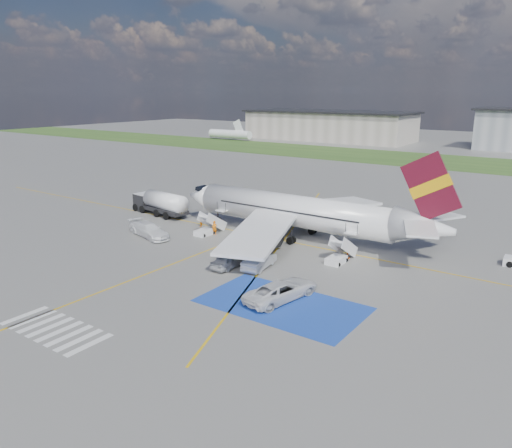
# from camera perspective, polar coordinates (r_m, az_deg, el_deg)

# --- Properties ---
(ground) EXTENTS (400.00, 400.00, 0.00)m
(ground) POSITION_cam_1_polar(r_m,az_deg,el_deg) (51.84, -4.00, -5.06)
(ground) COLOR #60605E
(ground) RESTS_ON ground
(grass_strip) EXTENTS (400.00, 30.00, 0.01)m
(grass_strip) POSITION_cam_1_polar(r_m,az_deg,el_deg) (137.25, 22.14, 6.51)
(grass_strip) COLOR #2D4C1E
(grass_strip) RESTS_ON ground
(taxiway_line_main) EXTENTS (120.00, 0.20, 0.01)m
(taxiway_line_main) POSITION_cam_1_polar(r_m,az_deg,el_deg) (61.09, 3.14, -1.90)
(taxiway_line_main) COLOR gold
(taxiway_line_main) RESTS_ON ground
(taxiway_line_cross) EXTENTS (0.20, 60.00, 0.01)m
(taxiway_line_cross) POSITION_cam_1_polar(r_m,az_deg,el_deg) (48.71, -16.18, -7.00)
(taxiway_line_cross) COLOR gold
(taxiway_line_cross) RESTS_ON ground
(taxiway_line_diag) EXTENTS (20.71, 56.45, 0.01)m
(taxiway_line_diag) POSITION_cam_1_polar(r_m,az_deg,el_deg) (61.09, 3.14, -1.90)
(taxiway_line_diag) COLOR gold
(taxiway_line_diag) RESTS_ON ground
(staging_box) EXTENTS (14.00, 8.00, 0.01)m
(staging_box) POSITION_cam_1_polar(r_m,az_deg,el_deg) (43.39, 2.99, -9.18)
(staging_box) COLOR #1A3EA1
(staging_box) RESTS_ON ground
(crosswalk) EXTENTS (9.00, 4.00, 0.01)m
(crosswalk) POSITION_cam_1_polar(r_m,az_deg,el_deg) (42.15, -22.00, -11.09)
(crosswalk) COLOR silver
(crosswalk) RESTS_ON ground
(terminal_west) EXTENTS (60.00, 22.00, 10.00)m
(terminal_west) POSITION_cam_1_polar(r_m,az_deg,el_deg) (188.75, 8.32, 11.02)
(terminal_west) COLOR #9F9689
(terminal_west) RESTS_ON ground
(airliner) EXTENTS (36.81, 32.95, 11.92)m
(airliner) POSITION_cam_1_polar(r_m,az_deg,el_deg) (61.10, 5.38, 1.35)
(airliner) COLOR white
(airliner) RESTS_ON ground
(airstairs_fwd) EXTENTS (1.90, 5.20, 3.60)m
(airstairs_fwd) POSITION_cam_1_polar(r_m,az_deg,el_deg) (63.83, -5.68, -0.63)
(airstairs_fwd) COLOR white
(airstairs_fwd) RESTS_ON ground
(airstairs_aft) EXTENTS (1.90, 5.20, 3.60)m
(airstairs_aft) POSITION_cam_1_polar(r_m,az_deg,el_deg) (54.01, 9.37, -3.70)
(airstairs_aft) COLOR white
(airstairs_aft) RESTS_ON ground
(fuel_tanker) EXTENTS (10.53, 4.15, 3.50)m
(fuel_tanker) POSITION_cam_1_polar(r_m,az_deg,el_deg) (74.62, -10.87, 2.15)
(fuel_tanker) COLOR black
(fuel_tanker) RESTS_ON ground
(gpu_cart) EXTENTS (2.33, 1.82, 1.72)m
(gpu_cart) POSITION_cam_1_polar(r_m,az_deg,el_deg) (73.59, -9.00, 1.49)
(gpu_cart) COLOR white
(gpu_cart) RESTS_ON ground
(car_silver_a) EXTENTS (2.04, 4.71, 1.58)m
(car_silver_a) POSITION_cam_1_polar(r_m,az_deg,el_deg) (51.79, -3.15, -4.14)
(car_silver_a) COLOR #B0B2B7
(car_silver_a) RESTS_ON ground
(car_silver_b) EXTENTS (2.60, 5.37, 1.70)m
(car_silver_b) POSITION_cam_1_polar(r_m,az_deg,el_deg) (51.44, 0.38, -4.18)
(car_silver_b) COLOR #A5A6AC
(car_silver_b) RESTS_ON ground
(van_white_a) EXTENTS (3.74, 6.25, 2.20)m
(van_white_a) POSITION_cam_1_polar(r_m,az_deg,el_deg) (44.04, 2.95, -7.25)
(van_white_a) COLOR silver
(van_white_a) RESTS_ON ground
(van_white_b) EXTENTS (6.20, 3.79, 2.26)m
(van_white_b) POSITION_cam_1_polar(r_m,az_deg,el_deg) (63.94, -12.17, -0.40)
(van_white_b) COLOR white
(van_white_b) RESTS_ON ground
(crew_fwd) EXTENTS (0.74, 0.60, 1.77)m
(crew_fwd) POSITION_cam_1_polar(r_m,az_deg,el_deg) (63.48, -4.76, -0.44)
(crew_fwd) COLOR orange
(crew_fwd) RESTS_ON ground
(crew_nose) EXTENTS (0.82, 0.93, 1.59)m
(crew_nose) POSITION_cam_1_polar(r_m,az_deg,el_deg) (67.44, -6.42, 0.36)
(crew_nose) COLOR orange
(crew_nose) RESTS_ON ground
(crew_aft) EXTENTS (0.82, 1.11, 1.75)m
(crew_aft) POSITION_cam_1_polar(r_m,az_deg,el_deg) (55.20, 10.48, -3.06)
(crew_aft) COLOR #DD5B0B
(crew_aft) RESTS_ON ground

